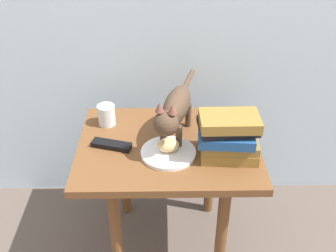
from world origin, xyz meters
TOP-DOWN VIEW (x-y plane):
  - ground_plane at (0.00, 0.00)m, footprint 6.00×6.00m
  - side_table at (0.00, 0.00)m, footprint 0.68×0.53m
  - plate at (0.00, -0.07)m, footprint 0.20×0.20m
  - bread_roll at (-0.00, -0.06)m, footprint 0.08×0.06m
  - cat at (0.03, 0.03)m, footprint 0.17×0.47m
  - book_stack at (0.21, -0.08)m, footprint 0.22×0.16m
  - candle_jar at (-0.25, 0.14)m, footprint 0.07×0.07m
  - tv_remote at (-0.21, -0.02)m, footprint 0.16×0.08m

SIDE VIEW (x-z plane):
  - ground_plane at x=0.00m, z-range 0.00..0.00m
  - side_table at x=0.00m, z-range 0.18..0.73m
  - plate at x=0.00m, z-range 0.54..0.56m
  - tv_remote at x=-0.21m, z-range 0.54..0.56m
  - candle_jar at x=-0.25m, z-range 0.54..0.62m
  - bread_roll at x=0.00m, z-range 0.56..0.61m
  - book_stack at x=0.21m, z-range 0.54..0.72m
  - cat at x=0.03m, z-range 0.56..0.79m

